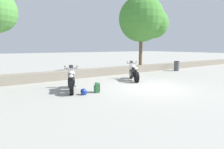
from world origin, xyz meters
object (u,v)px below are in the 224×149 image
(leafy_tree_mid_left, at_px, (144,20))
(trash_bin, at_px, (177,66))
(rider_backpack, at_px, (97,87))
(motorcycle_white_centre, at_px, (134,73))
(rider_helmet, at_px, (84,92))
(motorcycle_silver_near_left, at_px, (71,81))

(leafy_tree_mid_left, relative_size, trash_bin, 6.64)
(rider_backpack, relative_size, trash_bin, 0.55)
(motorcycle_white_centre, bearing_deg, leafy_tree_mid_left, 40.06)
(motorcycle_white_centre, xyz_separation_m, rider_backpack, (-3.42, -1.47, -0.24))
(rider_backpack, height_order, trash_bin, trash_bin)
(rider_helmet, bearing_deg, motorcycle_white_centre, 20.36)
(rider_helmet, relative_size, leafy_tree_mid_left, 0.05)
(motorcycle_white_centre, relative_size, trash_bin, 2.23)
(leafy_tree_mid_left, bearing_deg, motorcycle_white_centre, -139.94)
(motorcycle_white_centre, bearing_deg, trash_bin, 13.62)
(rider_backpack, bearing_deg, motorcycle_white_centre, 23.24)
(motorcycle_white_centre, height_order, rider_backpack, motorcycle_white_centre)
(rider_backpack, bearing_deg, trash_bin, 17.20)
(motorcycle_silver_near_left, bearing_deg, rider_helmet, -79.51)
(motorcycle_white_centre, distance_m, rider_backpack, 3.73)
(motorcycle_silver_near_left, relative_size, trash_bin, 2.31)
(rider_backpack, distance_m, leafy_tree_mid_left, 9.01)
(motorcycle_silver_near_left, relative_size, rider_helmet, 7.09)
(rider_backpack, bearing_deg, leafy_tree_mid_left, 32.37)
(motorcycle_silver_near_left, xyz_separation_m, rider_helmet, (0.18, -0.99, -0.35))
(motorcycle_white_centre, relative_size, leafy_tree_mid_left, 0.34)
(motorcycle_silver_near_left, distance_m, leafy_tree_mid_left, 9.20)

